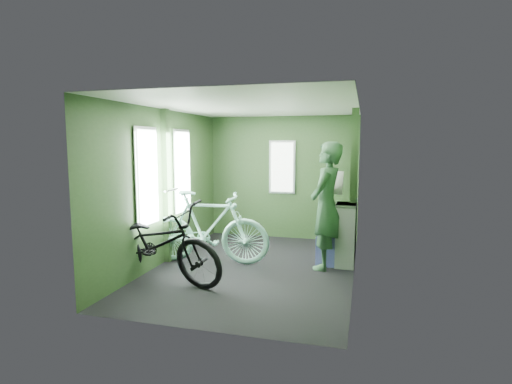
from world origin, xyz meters
TOP-DOWN VIEW (x-y plane):
  - room at (-0.04, 0.04)m, footprint 4.00×4.02m
  - bicycle_black at (-1.07, -0.87)m, footprint 2.16×1.36m
  - bicycle_mint at (-0.73, 0.02)m, footprint 1.91×0.83m
  - passenger at (0.99, 0.29)m, footprint 0.58×0.75m
  - waste_box at (1.26, 0.46)m, footprint 0.27×0.38m
  - bench_seat at (1.14, 0.74)m, footprint 0.56×0.91m

SIDE VIEW (x-z plane):
  - bicycle_black at x=-1.07m, z-range -0.58..0.58m
  - bicycle_mint at x=-0.73m, z-range -0.58..0.58m
  - bench_seat at x=1.14m, z-range -0.19..0.73m
  - waste_box at x=1.26m, z-range 0.00..0.93m
  - passenger at x=0.99m, z-range 0.00..1.82m
  - room at x=-0.04m, z-range 0.28..2.59m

